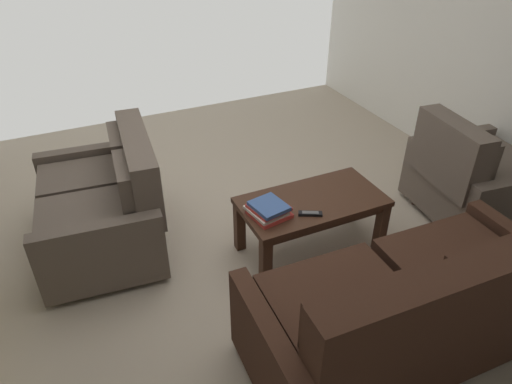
{
  "coord_description": "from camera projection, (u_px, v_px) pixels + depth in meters",
  "views": [
    {
      "loc": [
        1.06,
        2.49,
        2.3
      ],
      "look_at": [
        0.16,
        0.54,
        0.88
      ],
      "focal_mm": 32.58,
      "sensor_mm": 36.0,
      "label": 1
    }
  ],
  "objects": [
    {
      "name": "loveseat_near",
      "position": [
        106.0,
        204.0,
        3.38
      ],
      "size": [
        0.93,
        1.24,
        0.87
      ],
      "color": "black",
      "rests_on": "ground"
    },
    {
      "name": "ground_plane",
      "position": [
        246.0,
        249.0,
        3.53
      ],
      "size": [
        4.95,
        5.48,
        0.01
      ],
      "primitive_type": "cube",
      "color": "tan"
    },
    {
      "name": "tv_remote",
      "position": [
        310.0,
        214.0,
        3.13
      ],
      "size": [
        0.16,
        0.11,
        0.02
      ],
      "color": "black",
      "rests_on": "coffee_table"
    },
    {
      "name": "coffee_table",
      "position": [
        312.0,
        208.0,
        3.33
      ],
      "size": [
        1.03,
        0.53,
        0.45
      ],
      "color": "#3D2316",
      "rests_on": "ground"
    },
    {
      "name": "book_stack",
      "position": [
        268.0,
        210.0,
        3.1
      ],
      "size": [
        0.28,
        0.29,
        0.09
      ],
      "color": "#C63833",
      "rests_on": "coffee_table"
    },
    {
      "name": "sofa_main",
      "position": [
        410.0,
        310.0,
        2.52
      ],
      "size": [
        1.77,
        0.84,
        0.9
      ],
      "color": "black",
      "rests_on": "ground"
    },
    {
      "name": "armchair_side",
      "position": [
        472.0,
        178.0,
        3.69
      ],
      "size": [
        0.93,
        0.96,
        0.89
      ],
      "color": "black",
      "rests_on": "ground"
    }
  ]
}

